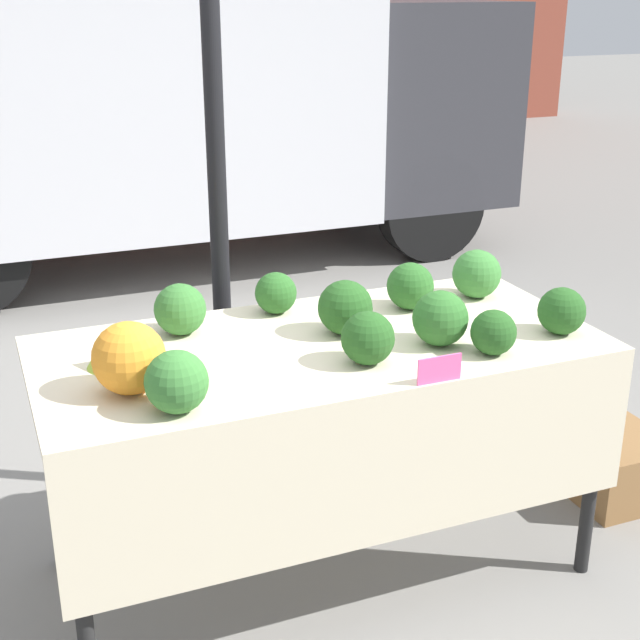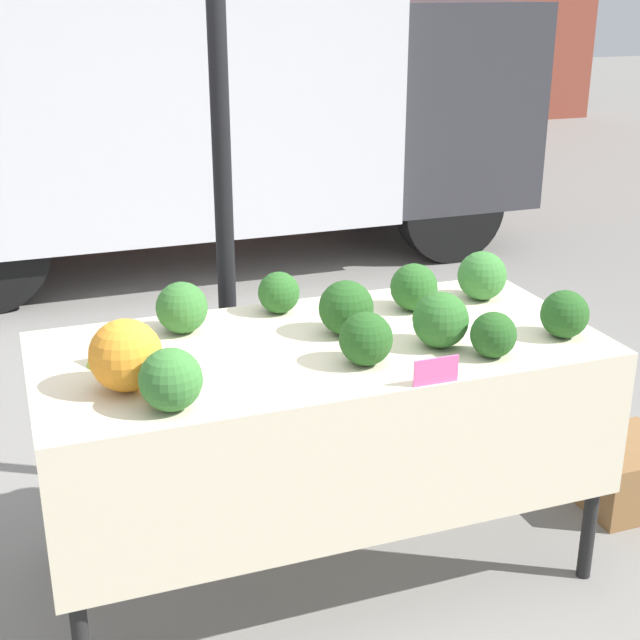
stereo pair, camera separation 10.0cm
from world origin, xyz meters
name	(u,v)px [view 1 (the left image)]	position (x,y,z in m)	size (l,w,h in m)	color
ground_plane	(320,566)	(0.00, 0.00, 0.00)	(40.00, 40.00, 0.00)	gray
tent_pole	(217,173)	(-0.16, 0.63, 1.34)	(0.07, 0.07, 2.69)	black
parked_truck	(156,81)	(0.37, 4.08, 1.33)	(4.89, 1.93, 2.46)	silver
market_table	(328,381)	(0.00, -0.07, 0.77)	(1.86, 0.87, 0.88)	beige
orange_cauliflower	(129,358)	(-0.65, -0.15, 0.99)	(0.21, 0.21, 0.21)	orange
romanesco_head	(109,349)	(-0.68, 0.06, 0.94)	(0.15, 0.15, 0.12)	#93B238
broccoli_head_0	(410,286)	(0.43, 0.18, 0.97)	(0.17, 0.17, 0.17)	#285B23
broccoli_head_1	(368,338)	(0.07, -0.21, 0.97)	(0.17, 0.17, 0.17)	#23511E
broccoli_head_2	(276,293)	(-0.04, 0.32, 0.96)	(0.15, 0.15, 0.15)	#285B23
broccoli_head_3	(493,332)	(0.48, -0.30, 0.96)	(0.15, 0.15, 0.15)	#23511E
broccoli_head_4	(345,308)	(0.11, 0.05, 0.98)	(0.19, 0.19, 0.19)	#23511E
broccoli_head_5	(177,382)	(-0.56, -0.32, 0.97)	(0.18, 0.18, 0.18)	#387533
broccoli_head_6	(180,309)	(-0.41, 0.25, 0.97)	(0.18, 0.18, 0.18)	#336B2D
broccoli_head_7	(440,318)	(0.36, -0.16, 0.98)	(0.18, 0.18, 0.18)	#2D6628
broccoli_head_8	(477,274)	(0.72, 0.20, 0.98)	(0.18, 0.18, 0.18)	#387533
broccoli_head_9	(562,311)	(0.79, -0.23, 0.96)	(0.16, 0.16, 0.16)	#23511E
price_sign	(439,369)	(0.21, -0.42, 0.93)	(0.14, 0.01, 0.08)	#F45B9E
produce_crate	(617,467)	(1.32, -0.01, 0.13)	(0.39, 0.38, 0.26)	olive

